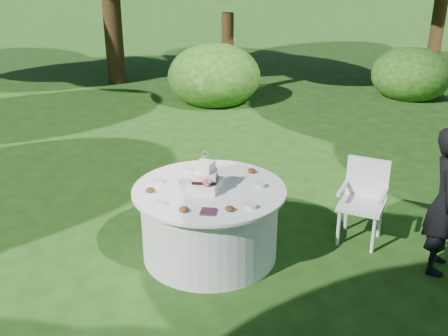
{
  "coord_description": "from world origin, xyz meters",
  "views": [
    {
      "loc": [
        0.79,
        -4.73,
        2.99
      ],
      "look_at": [
        0.15,
        0.0,
        1.0
      ],
      "focal_mm": 42.0,
      "sensor_mm": 36.0,
      "label": 1
    }
  ],
  "objects_px": {
    "cake": "(205,179)",
    "napkins": "(208,212)",
    "chair": "(364,195)",
    "table": "(210,222)",
    "guest": "(446,201)"
  },
  "relations": [
    {
      "from": "guest",
      "to": "table",
      "type": "bearing_deg",
      "value": 105.45
    },
    {
      "from": "table",
      "to": "cake",
      "type": "distance_m",
      "value": 0.5
    },
    {
      "from": "guest",
      "to": "cake",
      "type": "xyz_separation_m",
      "value": [
        -2.35,
        -0.09,
        0.14
      ]
    },
    {
      "from": "table",
      "to": "napkins",
      "type": "bearing_deg",
      "value": -81.93
    },
    {
      "from": "cake",
      "to": "guest",
      "type": "bearing_deg",
      "value": 2.28
    },
    {
      "from": "napkins",
      "to": "table",
      "type": "relative_size",
      "value": 0.09
    },
    {
      "from": "cake",
      "to": "chair",
      "type": "relative_size",
      "value": 0.46
    },
    {
      "from": "napkins",
      "to": "cake",
      "type": "height_order",
      "value": "cake"
    },
    {
      "from": "napkins",
      "to": "table",
      "type": "height_order",
      "value": "napkins"
    },
    {
      "from": "napkins",
      "to": "chair",
      "type": "bearing_deg",
      "value": 35.59
    },
    {
      "from": "table",
      "to": "guest",
      "type": "bearing_deg",
      "value": 1.45
    },
    {
      "from": "table",
      "to": "cake",
      "type": "bearing_deg",
      "value": -134.56
    },
    {
      "from": "cake",
      "to": "napkins",
      "type": "bearing_deg",
      "value": -77.49
    },
    {
      "from": "napkins",
      "to": "chair",
      "type": "relative_size",
      "value": 0.15
    },
    {
      "from": "cake",
      "to": "table",
      "type": "bearing_deg",
      "value": 45.44
    }
  ]
}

